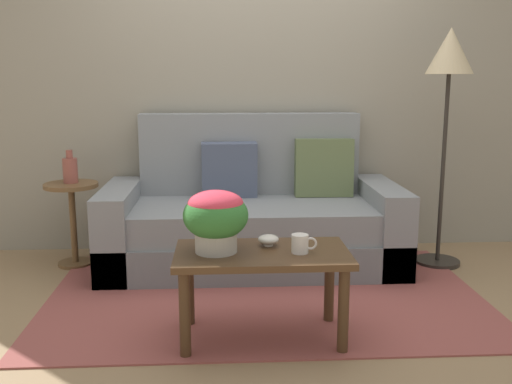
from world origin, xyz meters
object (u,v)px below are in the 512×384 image
at_px(floor_lamp, 449,73).
at_px(potted_plant, 216,216).
at_px(table_vase, 70,169).
at_px(couch, 253,220).
at_px(snack_bowl, 268,240).
at_px(coffee_table, 262,266).
at_px(coffee_mug, 301,244).
at_px(side_table, 72,209).

distance_m(floor_lamp, potted_plant, 2.11).
distance_m(potted_plant, table_vase, 1.68).
relative_size(couch, snack_bowl, 19.15).
height_order(coffee_table, coffee_mug, coffee_mug).
bearing_deg(coffee_table, coffee_mug, -12.12).
height_order(coffee_mug, table_vase, table_vase).
relative_size(floor_lamp, potted_plant, 5.10).
height_order(side_table, floor_lamp, floor_lamp).
bearing_deg(potted_plant, coffee_table, -0.14).
relative_size(potted_plant, table_vase, 1.40).
relative_size(snack_bowl, table_vase, 0.47).
relative_size(floor_lamp, coffee_mug, 12.93).
xyz_separation_m(couch, potted_plant, (-0.26, -1.27, 0.34)).
relative_size(coffee_table, table_vase, 3.79).
xyz_separation_m(coffee_table, side_table, (-1.28, 1.30, 0.02)).
bearing_deg(coffee_mug, couch, 97.44).
height_order(side_table, coffee_mug, side_table).
bearing_deg(snack_bowl, couch, 90.92).
bearing_deg(side_table, coffee_mug, -42.38).
distance_m(couch, coffee_table, 1.27).
xyz_separation_m(side_table, potted_plant, (1.04, -1.30, 0.25)).
bearing_deg(floor_lamp, table_vase, 176.83).
bearing_deg(side_table, floor_lamp, -2.76).
distance_m(coffee_table, floor_lamp, 2.05).
bearing_deg(coffee_table, table_vase, 134.14).
distance_m(side_table, floor_lamp, 2.82).
xyz_separation_m(couch, snack_bowl, (0.02, -1.18, 0.19)).
distance_m(floor_lamp, coffee_mug, 1.89).
relative_size(couch, table_vase, 8.96).
height_order(floor_lamp, coffee_mug, floor_lamp).
height_order(coffee_table, floor_lamp, floor_lamp).
bearing_deg(coffee_mug, coffee_table, 167.88).
bearing_deg(table_vase, coffee_mug, -42.74).
height_order(couch, potted_plant, couch).
bearing_deg(table_vase, potted_plant, -51.59).
xyz_separation_m(couch, coffee_mug, (0.17, -1.31, 0.20)).
xyz_separation_m(coffee_table, coffee_mug, (0.19, -0.04, 0.13)).
xyz_separation_m(couch, floor_lamp, (1.35, -0.10, 1.05)).
height_order(snack_bowl, table_vase, table_vase).
distance_m(coffee_table, side_table, 1.82).
xyz_separation_m(couch, coffee_table, (-0.02, -1.27, 0.07)).
bearing_deg(snack_bowl, table_vase, 137.14).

